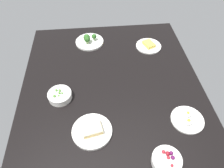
# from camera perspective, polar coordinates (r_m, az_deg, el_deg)

# --- Properties ---
(dining_table) EXTENTS (1.33, 1.11, 0.04)m
(dining_table) POSITION_cam_1_polar(r_m,az_deg,el_deg) (1.32, 0.00, -1.17)
(dining_table) COLOR black
(dining_table) RESTS_ON ground
(plate_cheese) EXTENTS (0.18, 0.18, 0.04)m
(plate_cheese) POSITION_cam_1_polar(r_m,az_deg,el_deg) (1.61, 9.86, 10.21)
(plate_cheese) COLOR white
(plate_cheese) RESTS_ON dining_table
(plate_broccoli) EXTENTS (0.21, 0.21, 0.08)m
(plate_broccoli) POSITION_cam_1_polar(r_m,az_deg,el_deg) (1.63, -6.17, 11.54)
(plate_broccoli) COLOR white
(plate_broccoli) RESTS_ON dining_table
(bowl_peas) EXTENTS (0.14, 0.14, 0.06)m
(bowl_peas) POSITION_cam_1_polar(r_m,az_deg,el_deg) (1.26, -13.90, -2.98)
(bowl_peas) COLOR white
(bowl_peas) RESTS_ON dining_table
(plate_eggs) EXTENTS (0.18, 0.18, 0.04)m
(plate_eggs) POSITION_cam_1_polar(r_m,az_deg,el_deg) (1.22, 19.70, -8.96)
(plate_eggs) COLOR white
(plate_eggs) RESTS_ON dining_table
(bowl_berries) EXTENTS (0.14, 0.14, 0.06)m
(bowl_berries) POSITION_cam_1_polar(r_m,az_deg,el_deg) (1.06, 14.54, -19.33)
(bowl_berries) COLOR white
(bowl_berries) RESTS_ON dining_table
(plate_sandwich) EXTENTS (0.21, 0.21, 0.05)m
(plate_sandwich) POSITION_cam_1_polar(r_m,az_deg,el_deg) (1.11, -5.44, -12.36)
(plate_sandwich) COLOR white
(plate_sandwich) RESTS_ON dining_table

